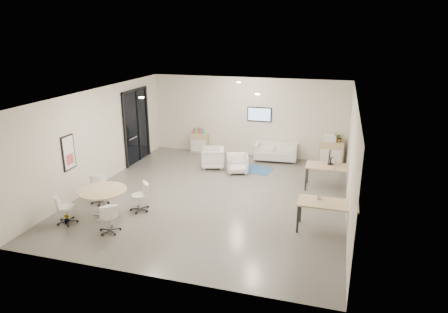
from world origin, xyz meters
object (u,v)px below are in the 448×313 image
loveseat (276,152)px  armchair_right (237,163)px  sideboard_left (200,143)px  desk_front (328,205)px  round_table (103,193)px  sideboard_right (331,153)px  armchair_left (213,157)px  desk_rear (330,168)px

loveseat → armchair_right: bearing=-125.5°
sideboard_left → desk_front: bearing=-45.8°
armchair_right → round_table: round_table is taller
sideboard_right → loveseat: sideboard_right is taller
armchair_left → armchair_right: armchair_left is taller
sideboard_right → desk_front: bearing=-89.2°
sideboard_left → desk_rear: bearing=-26.4°
round_table → armchair_left: bearing=71.3°
sideboard_left → armchair_right: sideboard_left is taller
armchair_left → desk_rear: size_ratio=0.54×
armchair_left → sideboard_left: bearing=-161.9°
desk_front → round_table: bearing=-171.0°
desk_front → sideboard_left: bearing=134.7°
sideboard_left → armchair_right: bearing=-42.9°
sideboard_right → loveseat: 2.13m
armchair_right → desk_rear: (3.27, -0.69, 0.34)m
desk_rear → desk_front: 2.94m
armchair_left → desk_rear: armchair_left is taller
loveseat → armchair_left: (-2.15, -1.52, 0.09)m
sideboard_right → round_table: size_ratio=0.69×
desk_rear → desk_front: (0.05, -2.94, -0.01)m
sideboard_left → round_table: 6.56m
sideboard_left → loveseat: size_ratio=0.49×
sideboard_right → desk_front: size_ratio=0.60×
sideboard_left → desk_rear: 6.09m
armchair_left → round_table: armchair_left is taller
armchair_left → round_table: (-1.63, -4.81, 0.29)m
armchair_left → loveseat: bearing=110.0°
sideboard_left → armchair_right: size_ratio=1.09×
armchair_left → desk_rear: bearing=61.8°
sideboard_left → armchair_left: bearing=-56.5°
sideboard_left → armchair_left: size_ratio=0.98×
loveseat → desk_rear: (2.16, -2.51, 0.38)m
loveseat → armchair_right: armchair_right is taller
desk_rear → round_table: desk_rear is taller
desk_front → armchair_left: bearing=138.5°
sideboard_right → round_table: sideboard_right is taller
sideboard_left → loveseat: 3.29m
round_table → loveseat: bearing=59.2°
round_table → desk_front: bearing=8.5°
desk_front → round_table: size_ratio=1.16×
sideboard_right → armchair_left: sideboard_right is taller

